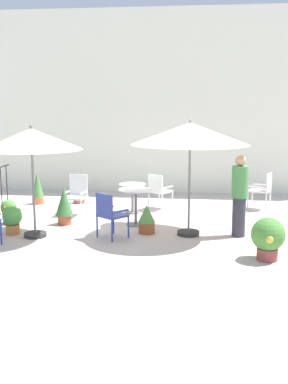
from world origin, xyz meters
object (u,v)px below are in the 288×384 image
at_px(patio_umbrella_0, 31,140).
at_px(patio_chair_0, 109,212).
at_px(potted_plant_1, 268,237).
at_px(patio_chair_1, 77,193).
at_px(cafe_table_0, 136,200).
at_px(potted_plant_2, 9,211).
at_px(potted_plant_5, 12,219).
at_px(standing_person, 240,195).
at_px(patio_chair_3, 263,188).
at_px(potted_plant_3, 38,188).
at_px(patio_umbrella_1, 190,134).
at_px(patio_chair_4, 159,189).
at_px(potted_plant_4, 79,192).
at_px(potted_plant_0, 147,219).
at_px(potted_plant_8, 64,205).
at_px(cafe_table_1, 132,193).

distance_m(patio_umbrella_0, patio_chair_0, 2.02).
height_order(patio_umbrella_0, potted_plant_1, patio_umbrella_0).
xyz_separation_m(patio_umbrella_0, patio_chair_0, (1.48, 0.04, -1.38)).
relative_size(patio_umbrella_0, patio_chair_1, 2.31).
height_order(cafe_table_0, potted_plant_2, cafe_table_0).
distance_m(patio_umbrella_0, potted_plant_5, 1.67).
bearing_deg(cafe_table_0, standing_person, -17.36).
distance_m(patio_chair_3, potted_plant_2, 6.05).
distance_m(patio_chair_3, potted_plant_3, 5.76).
relative_size(patio_umbrella_1, patio_chair_4, 2.58).
bearing_deg(potted_plant_4, patio_umbrella_0, -91.09).
distance_m(potted_plant_0, standing_person, 1.89).
height_order(potted_plant_1, potted_plant_4, potted_plant_1).
relative_size(patio_umbrella_1, potted_plant_3, 2.72).
bearing_deg(potted_plant_3, patio_chair_1, -39.85).
bearing_deg(potted_plant_0, patio_umbrella_1, -1.91).
bearing_deg(cafe_table_0, potted_plant_8, -175.48).
bearing_deg(potted_plant_5, patio_chair_4, 43.62).
relative_size(patio_umbrella_1, cafe_table_0, 2.94).
bearing_deg(patio_chair_4, cafe_table_1, -142.90).
height_order(patio_umbrella_0, potted_plant_4, patio_umbrella_0).
height_order(patio_umbrella_1, potted_plant_4, patio_umbrella_1).
bearing_deg(cafe_table_1, patio_chair_4, 37.10).
distance_m(cafe_table_0, patio_chair_3, 3.47).
distance_m(potted_plant_1, potted_plant_4, 6.02).
distance_m(potted_plant_1, potted_plant_2, 5.56).
bearing_deg(potted_plant_5, standing_person, 4.42).
bearing_deg(standing_person, potted_plant_3, 152.25).
bearing_deg(patio_chair_4, potted_plant_3, 173.56).
relative_size(potted_plant_0, potted_plant_4, 0.92).
height_order(patio_umbrella_0, patio_chair_4, patio_umbrella_0).
distance_m(patio_umbrella_1, potted_plant_8, 3.16).
distance_m(patio_chair_3, standing_person, 2.69).
bearing_deg(potted_plant_1, patio_umbrella_1, 133.12).
bearing_deg(potted_plant_0, potted_plant_5, -172.41).
distance_m(cafe_table_1, standing_person, 2.98).
bearing_deg(patio_chair_0, potted_plant_3, 128.99).
bearing_deg(potted_plant_4, cafe_table_0, -50.20).
bearing_deg(patio_chair_4, patio_umbrella_0, -129.09).
relative_size(patio_chair_1, patio_chair_4, 1.06).
distance_m(patio_chair_1, potted_plant_2, 1.65).
distance_m(patio_umbrella_1, potted_plant_2, 4.28).
relative_size(potted_plant_0, potted_plant_8, 0.72).
relative_size(cafe_table_1, patio_chair_3, 0.78).
distance_m(patio_chair_0, patio_chair_1, 2.24).
xyz_separation_m(cafe_table_1, potted_plant_5, (-2.13, -2.15, -0.17)).
bearing_deg(standing_person, potted_plant_0, 179.75).
relative_size(patio_chair_1, potted_plant_8, 1.16).
xyz_separation_m(patio_chair_3, potted_plant_4, (-4.70, 0.26, -0.22)).
bearing_deg(potted_plant_1, patio_chair_4, 119.74).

